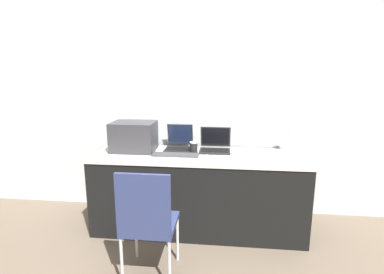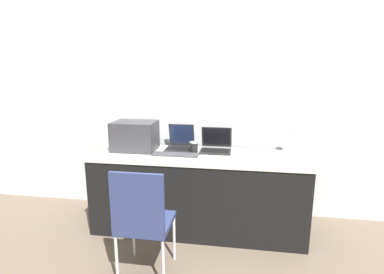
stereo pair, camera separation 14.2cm
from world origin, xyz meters
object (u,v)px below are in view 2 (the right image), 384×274
object	(u,v)px
printer	(135,135)
mouse	(206,156)
coffee_cup	(194,147)
external_keyboard	(175,155)
laptop_left	(180,144)
laptop_right	(216,146)
metal_pitcher	(292,141)
chair	(143,217)

from	to	relation	value
printer	mouse	xyz separation A→B (m)	(0.79, -0.17, -0.15)
printer	coffee_cup	world-z (taller)	printer
external_keyboard	laptop_left	bearing A→B (deg)	91.60
laptop_right	metal_pitcher	size ratio (longest dim) A/B	1.17
coffee_cup	external_keyboard	bearing A→B (deg)	-143.96
external_keyboard	mouse	size ratio (longest dim) A/B	7.51
laptop_left	laptop_right	world-z (taller)	laptop_left
laptop_left	metal_pitcher	xyz separation A→B (m)	(1.19, 0.01, 0.07)
external_keyboard	chair	size ratio (longest dim) A/B	0.51
laptop_left	mouse	bearing A→B (deg)	-43.15
coffee_cup	metal_pitcher	world-z (taller)	metal_pitcher
laptop_right	mouse	distance (m)	0.28
printer	mouse	bearing A→B (deg)	-12.25
laptop_left	chair	world-z (taller)	laptop_left
printer	chair	world-z (taller)	printer
laptop_left	metal_pitcher	size ratio (longest dim) A/B	1.17
printer	laptop_left	distance (m)	0.50
laptop_left	printer	bearing A→B (deg)	-163.86
laptop_left	laptop_right	size ratio (longest dim) A/B	0.99
metal_pitcher	chair	xyz separation A→B (m)	(-1.26, -1.11, -0.39)
metal_pitcher	chair	bearing A→B (deg)	-138.59
printer	coffee_cup	bearing A→B (deg)	-1.59
laptop_left	chair	size ratio (longest dim) A/B	0.35
coffee_cup	mouse	xyz separation A→B (m)	(0.15, -0.15, -0.04)
printer	metal_pitcher	distance (m)	1.66
mouse	external_keyboard	bearing A→B (deg)	174.93
printer	chair	size ratio (longest dim) A/B	0.49
metal_pitcher	chair	distance (m)	1.73
laptop_left	chair	distance (m)	1.15
metal_pitcher	external_keyboard	bearing A→B (deg)	-166.24
printer	mouse	world-z (taller)	printer
mouse	metal_pitcher	bearing A→B (deg)	20.25
printer	external_keyboard	distance (m)	0.52
printer	external_keyboard	xyz separation A→B (m)	(0.47, -0.14, -0.16)
mouse	chair	distance (m)	0.93
external_keyboard	metal_pitcher	size ratio (longest dim) A/B	1.70
laptop_right	mouse	xyz separation A→B (m)	(-0.07, -0.27, -0.04)
printer	mouse	distance (m)	0.82
external_keyboard	printer	bearing A→B (deg)	163.10
laptop_right	chair	bearing A→B (deg)	-113.99
metal_pitcher	coffee_cup	bearing A→B (deg)	-170.80
mouse	laptop_right	bearing A→B (deg)	75.12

